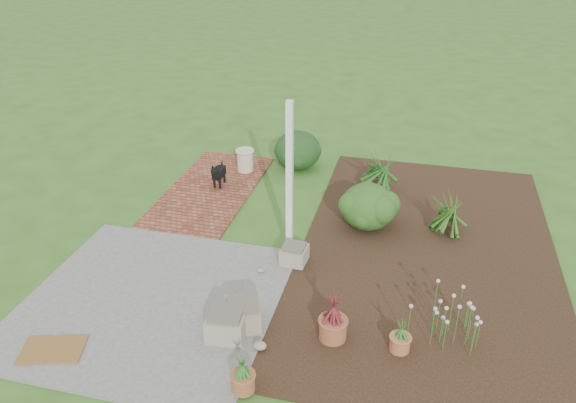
% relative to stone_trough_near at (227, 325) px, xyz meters
% --- Properties ---
extents(ground, '(80.00, 80.00, 0.00)m').
position_rel_stone_trough_near_xyz_m(ground, '(-0.03, 2.15, -0.20)').
color(ground, '#34591C').
rests_on(ground, ground).
extents(concrete_patio, '(3.50, 3.50, 0.04)m').
position_rel_stone_trough_near_xyz_m(concrete_patio, '(-1.28, 0.40, -0.18)').
color(concrete_patio, '#5A5B58').
rests_on(concrete_patio, ground).
extents(brick_path, '(1.60, 3.50, 0.04)m').
position_rel_stone_trough_near_xyz_m(brick_path, '(-1.73, 3.90, -0.18)').
color(brick_path, brown).
rests_on(brick_path, ground).
extents(garden_bed, '(4.00, 7.00, 0.03)m').
position_rel_stone_trough_near_xyz_m(garden_bed, '(2.47, 2.65, -0.19)').
color(garden_bed, black).
rests_on(garden_bed, ground).
extents(veranda_post, '(0.10, 0.10, 2.50)m').
position_rel_stone_trough_near_xyz_m(veranda_post, '(0.27, 2.25, 1.05)').
color(veranda_post, white).
rests_on(veranda_post, ground).
extents(stone_trough_near, '(0.53, 0.53, 0.32)m').
position_rel_stone_trough_near_xyz_m(stone_trough_near, '(0.00, 0.00, 0.00)').
color(stone_trough_near, '#77705D').
rests_on(stone_trough_near, concrete_patio).
extents(stone_trough_mid, '(0.60, 0.60, 0.32)m').
position_rel_stone_trough_near_xyz_m(stone_trough_mid, '(0.14, 0.24, -0.00)').
color(stone_trough_mid, gray).
rests_on(stone_trough_mid, concrete_patio).
extents(stone_trough_far, '(0.41, 0.41, 0.26)m').
position_rel_stone_trough_near_xyz_m(stone_trough_far, '(0.45, 1.84, -0.03)').
color(stone_trough_far, gray).
rests_on(stone_trough_far, concrete_patio).
extents(coir_doormat, '(0.87, 0.69, 0.02)m').
position_rel_stone_trough_near_xyz_m(coir_doormat, '(-2.03, -0.81, -0.15)').
color(coir_doormat, brown).
rests_on(coir_doormat, concrete_patio).
extents(black_dog, '(0.18, 0.56, 0.48)m').
position_rel_stone_trough_near_xyz_m(black_dog, '(-1.62, 4.05, 0.13)').
color(black_dog, black).
rests_on(black_dog, brick_path).
extents(cream_ceramic_urn, '(0.44, 0.44, 0.45)m').
position_rel_stone_trough_near_xyz_m(cream_ceramic_urn, '(-1.34, 4.89, 0.06)').
color(cream_ceramic_urn, beige).
rests_on(cream_ceramic_urn, brick_path).
extents(evergreen_shrub, '(1.03, 1.03, 0.80)m').
position_rel_stone_trough_near_xyz_m(evergreen_shrub, '(1.40, 3.24, 0.23)').
color(evergreen_shrub, '#163E0E').
rests_on(evergreen_shrub, garden_bed).
extents(agapanthus_clump_back, '(0.90, 0.90, 0.81)m').
position_rel_stone_trough_near_xyz_m(agapanthus_clump_back, '(2.72, 3.35, 0.23)').
color(agapanthus_clump_back, '#154215').
rests_on(agapanthus_clump_back, garden_bed).
extents(agapanthus_clump_front, '(1.11, 1.11, 0.90)m').
position_rel_stone_trough_near_xyz_m(agapanthus_clump_front, '(1.42, 4.77, 0.28)').
color(agapanthus_clump_front, '#0D3F15').
rests_on(agapanthus_clump_front, garden_bed).
extents(pink_flower_patch, '(0.99, 0.99, 0.62)m').
position_rel_stone_trough_near_xyz_m(pink_flower_patch, '(2.68, 0.80, 0.14)').
color(pink_flower_patch, '#113D0F').
rests_on(pink_flower_patch, garden_bed).
extents(terracotta_pot_bronze, '(0.45, 0.45, 0.29)m').
position_rel_stone_trough_near_xyz_m(terracotta_pot_bronze, '(1.33, 0.28, -0.03)').
color(terracotta_pot_bronze, brown).
rests_on(terracotta_pot_bronze, garden_bed).
extents(terracotta_pot_small_left, '(0.33, 0.33, 0.21)m').
position_rel_stone_trough_near_xyz_m(terracotta_pot_small_left, '(2.18, 0.27, -0.07)').
color(terracotta_pot_small_left, '#A36037').
rests_on(terracotta_pot_small_left, garden_bed).
extents(terracotta_pot_small_right, '(0.30, 0.30, 0.23)m').
position_rel_stone_trough_near_xyz_m(terracotta_pot_small_right, '(0.49, -0.83, -0.06)').
color(terracotta_pot_small_right, brown).
rests_on(terracotta_pot_small_right, garden_bed).
extents(purple_flowering_bush, '(1.09, 1.09, 0.82)m').
position_rel_stone_trough_near_xyz_m(purple_flowering_bush, '(-0.34, 5.39, 0.21)').
color(purple_flowering_bush, black).
rests_on(purple_flowering_bush, ground).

